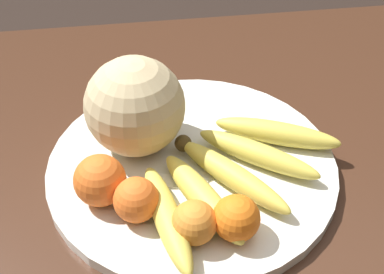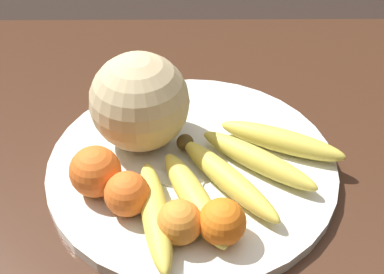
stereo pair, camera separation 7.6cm
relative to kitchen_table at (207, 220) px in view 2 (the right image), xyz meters
name	(u,v)px [view 2 (the right image)]	position (x,y,z in m)	size (l,w,h in m)	color
kitchen_table	(207,220)	(0.00, 0.00, 0.00)	(1.30, 0.97, 0.73)	#3D2316
fruit_bowl	(192,166)	(-0.02, 0.02, 0.11)	(0.43, 0.43, 0.02)	silver
melon	(139,102)	(-0.10, 0.07, 0.19)	(0.15, 0.15, 0.15)	#C6B284
banana_bunch	(225,177)	(0.02, -0.03, 0.13)	(0.31, 0.30, 0.04)	#473819
orange_front_left	(127,194)	(-0.11, -0.08, 0.15)	(0.06, 0.06, 0.06)	orange
orange_front_right	(95,171)	(-0.16, -0.04, 0.15)	(0.07, 0.07, 0.07)	orange
orange_mid_center	(180,222)	(-0.04, -0.12, 0.14)	(0.06, 0.06, 0.06)	orange
orange_back_left	(222,222)	(0.01, -0.13, 0.15)	(0.06, 0.06, 0.06)	orange
produce_tag	(177,181)	(-0.05, -0.03, 0.12)	(0.08, 0.05, 0.00)	white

